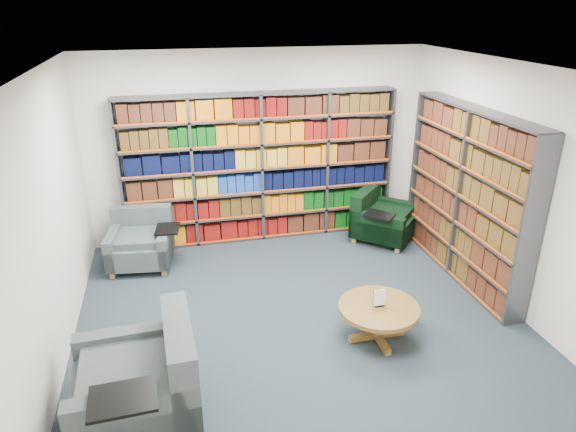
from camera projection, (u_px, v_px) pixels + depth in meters
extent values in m
cube|color=#1A242D|center=(300.00, 319.00, 5.93)|extent=(5.00, 5.00, 0.01)
cube|color=white|center=(303.00, 69.00, 4.84)|extent=(5.00, 5.00, 0.01)
cube|color=silver|center=(258.00, 146.00, 7.63)|extent=(5.00, 0.01, 2.80)
cube|color=silver|center=(406.00, 355.00, 3.14)|extent=(5.00, 0.01, 2.80)
cube|color=silver|center=(46.00, 230.00, 4.85)|extent=(0.01, 5.00, 2.80)
cube|color=silver|center=(511.00, 188.00, 5.92)|extent=(0.01, 5.00, 2.80)
cube|color=#47494F|center=(261.00, 169.00, 7.60)|extent=(4.00, 0.28, 2.20)
cube|color=silver|center=(259.00, 166.00, 7.72)|extent=(4.00, 0.02, 2.20)
cube|color=#D84C0A|center=(262.00, 171.00, 7.48)|extent=(4.00, 0.01, 2.20)
cube|color=#BC630D|center=(262.00, 225.00, 7.96)|extent=(3.88, 0.21, 0.29)
cube|color=#3E1C0F|center=(262.00, 203.00, 7.82)|extent=(3.88, 0.21, 0.29)
cube|color=#3E1C0F|center=(261.00, 181.00, 7.67)|extent=(3.88, 0.21, 0.29)
cube|color=black|center=(261.00, 157.00, 7.53)|extent=(3.88, 0.21, 0.29)
cube|color=#432D0F|center=(260.00, 132.00, 7.39)|extent=(3.88, 0.21, 0.29)
cube|color=#3E1C0F|center=(259.00, 107.00, 7.25)|extent=(3.88, 0.21, 0.29)
cube|color=#47494F|center=(466.00, 196.00, 6.54)|extent=(0.28, 2.50, 2.20)
cube|color=silver|center=(475.00, 195.00, 6.57)|extent=(0.02, 2.50, 2.20)
cube|color=#D84C0A|center=(457.00, 197.00, 6.51)|extent=(0.02, 2.50, 2.20)
cube|color=#3E1C0F|center=(457.00, 260.00, 6.90)|extent=(0.21, 2.38, 0.29)
cube|color=#3E1C0F|center=(460.00, 235.00, 6.76)|extent=(0.21, 2.38, 0.29)
cube|color=#3E1C0F|center=(464.00, 210.00, 6.62)|extent=(0.21, 2.38, 0.29)
cube|color=#3E1C0F|center=(468.00, 183.00, 6.47)|extent=(0.21, 2.38, 0.29)
cube|color=#3E1C0F|center=(472.00, 155.00, 6.33)|extent=(0.21, 2.38, 0.29)
cube|color=#3E1C0F|center=(476.00, 125.00, 6.19)|extent=(0.21, 2.38, 0.29)
cube|color=#081E3F|center=(141.00, 249.00, 7.07)|extent=(0.92, 0.92, 0.29)
cube|color=#081E3F|center=(143.00, 228.00, 7.29)|extent=(0.84, 0.29, 0.66)
cube|color=#081E3F|center=(114.00, 246.00, 7.01)|extent=(0.23, 0.83, 0.44)
cube|color=#081E3F|center=(166.00, 243.00, 7.07)|extent=(0.23, 0.83, 0.44)
cube|color=black|center=(167.00, 229.00, 6.94)|extent=(0.36, 0.44, 0.02)
cube|color=#9A7141|center=(113.00, 275.00, 6.80)|extent=(0.07, 0.07, 0.09)
cube|color=#9A7141|center=(164.00, 272.00, 6.86)|extent=(0.07, 0.07, 0.09)
cube|color=#9A7141|center=(122.00, 252.00, 7.42)|extent=(0.07, 0.07, 0.09)
cube|color=#9A7141|center=(170.00, 249.00, 7.48)|extent=(0.07, 0.07, 0.09)
cube|color=black|center=(384.00, 224.00, 7.84)|extent=(1.17, 1.17, 0.29)
cube|color=black|center=(365.00, 209.00, 7.91)|extent=(0.70, 0.73, 0.66)
cube|color=black|center=(376.00, 228.00, 7.53)|extent=(0.69, 0.66, 0.44)
cube|color=black|center=(392.00, 212.00, 8.09)|extent=(0.69, 0.66, 0.44)
cube|color=black|center=(379.00, 215.00, 7.38)|extent=(0.51, 0.50, 0.02)
cube|color=#9A7141|center=(398.00, 249.00, 7.48)|extent=(0.09, 0.09, 0.09)
cube|color=#9A7141|center=(411.00, 232.00, 8.03)|extent=(0.09, 0.09, 0.09)
cube|color=#9A7141|center=(354.00, 240.00, 7.79)|extent=(0.09, 0.09, 0.09)
cube|color=#9A7141|center=(370.00, 224.00, 8.34)|extent=(0.09, 0.09, 0.09)
cube|color=#081E3F|center=(136.00, 393.00, 4.40)|extent=(1.06, 1.06, 0.36)
cube|color=#081E3F|center=(181.00, 364.00, 4.41)|extent=(0.27, 1.03, 0.82)
cube|color=#081E3F|center=(135.00, 354.00, 4.74)|extent=(1.03, 0.20, 0.55)
cube|color=#081E3F|center=(135.00, 422.00, 3.98)|extent=(1.03, 0.20, 0.55)
cube|color=black|center=(123.00, 399.00, 3.80)|extent=(0.52, 0.41, 0.03)
cube|color=#9A7141|center=(92.00, 391.00, 4.76)|extent=(0.08, 0.08, 0.11)
cube|color=#9A7141|center=(183.00, 375.00, 4.97)|extent=(0.08, 0.08, 0.11)
cylinder|color=olive|center=(379.00, 308.00, 5.45)|extent=(0.86, 0.86, 0.05)
cylinder|color=olive|center=(378.00, 323.00, 5.53)|extent=(0.12, 0.12, 0.35)
cube|color=olive|center=(377.00, 335.00, 5.59)|extent=(0.62, 0.08, 0.06)
cube|color=olive|center=(377.00, 335.00, 5.59)|extent=(0.08, 0.62, 0.06)
cube|color=black|center=(379.00, 306.00, 5.44)|extent=(0.10, 0.05, 0.01)
cube|color=white|center=(380.00, 298.00, 5.40)|extent=(0.13, 0.01, 0.19)
cube|color=#145926|center=(379.00, 297.00, 5.41)|extent=(0.15, 0.00, 0.21)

